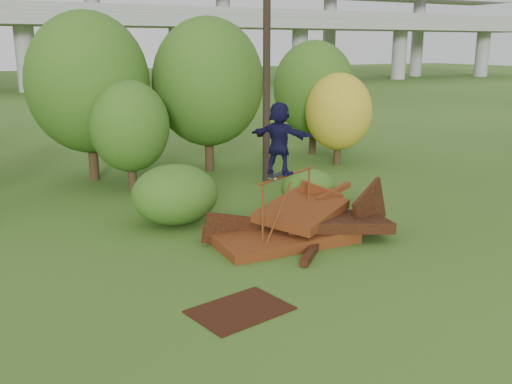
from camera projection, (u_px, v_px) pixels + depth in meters
name	position (u px, v px, depth m)	size (l,w,h in m)	color
ground	(326.00, 273.00, 13.30)	(240.00, 240.00, 0.00)	#2D5116
scrap_pile	(301.00, 225.00, 15.69)	(5.57, 3.71, 1.78)	#4E200E
grind_rail	(287.00, 194.00, 15.21)	(2.31, 1.21, 1.85)	brown
skateboard	(279.00, 174.00, 14.75)	(0.88, 0.60, 0.09)	black
skater	(279.00, 138.00, 14.51)	(1.72, 0.55, 1.86)	black
flat_plate	(240.00, 310.00, 11.43)	(1.89, 1.35, 0.03)	black
tree_1	(88.00, 83.00, 21.61)	(4.64, 4.64, 6.46)	black
tree_2	(130.00, 126.00, 20.27)	(2.84, 2.84, 4.01)	black
tree_3	(208.00, 82.00, 23.32)	(4.55, 4.55, 6.32)	black
tree_4	(339.00, 112.00, 24.86)	(2.92, 2.92, 4.03)	black
tree_5	(314.00, 88.00, 27.10)	(3.85, 3.85, 5.41)	black
shrub_left	(175.00, 194.00, 16.83)	(2.58, 2.38, 1.78)	#244713
shrub_right	(308.00, 188.00, 18.56)	(1.81, 1.66, 1.28)	#244713
utility_pole	(267.00, 31.00, 20.87)	(1.40, 0.28, 11.19)	black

